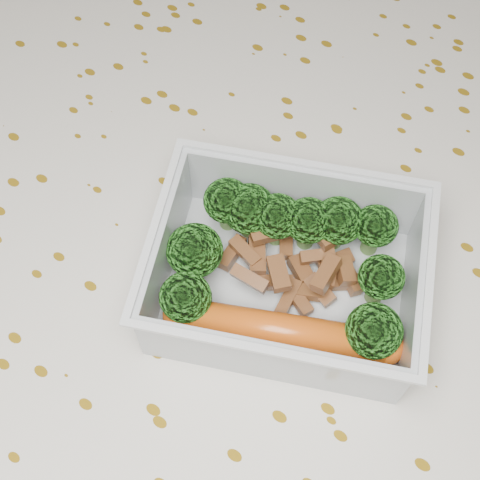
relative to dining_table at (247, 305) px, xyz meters
The scene contains 7 objects.
ground_plane 0.67m from the dining_table, ahead, with size 4.00×4.00×0.00m, color olive.
dining_table is the anchor object (origin of this frame).
tablecloth 0.05m from the dining_table, ahead, with size 1.46×0.96×0.19m.
lunch_container 0.12m from the dining_table, 15.24° to the right, with size 0.21×0.19×0.06m.
broccoli_florets 0.12m from the dining_table, ahead, with size 0.16×0.14×0.04m.
meat_pile 0.11m from the dining_table, ahead, with size 0.09×0.08×0.03m.
sausage 0.13m from the dining_table, 38.36° to the right, with size 0.14×0.08×0.02m.
Camera 1 is at (0.12, -0.18, 1.16)m, focal length 50.00 mm.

